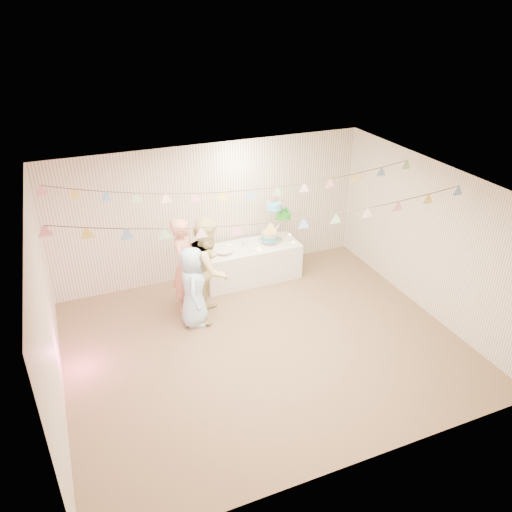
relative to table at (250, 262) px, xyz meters
name	(u,v)px	position (x,y,z in m)	size (l,w,h in m)	color
floor	(264,344)	(-0.58, -2.00, -0.35)	(6.00, 6.00, 0.00)	brown
ceiling	(265,189)	(-0.58, -2.00, 2.25)	(6.00, 6.00, 0.00)	white
back_wall	(212,212)	(-0.58, 0.50, 0.95)	(6.00, 6.00, 0.00)	white
front_wall	(358,382)	(-0.58, -4.50, 0.95)	(6.00, 6.00, 0.00)	white
left_wall	(46,318)	(-3.58, -2.00, 0.95)	(5.00, 5.00, 0.00)	white
right_wall	(429,239)	(2.42, -2.00, 0.95)	(5.00, 5.00, 0.00)	white
table	(250,262)	(0.00, 0.00, 0.00)	(1.86, 0.75, 0.70)	white
cake_stand	(276,218)	(0.55, 0.05, 0.82)	(0.74, 0.44, 0.83)	silver
cake_bottom	(270,236)	(0.40, -0.01, 0.49)	(0.31, 0.31, 0.15)	#28A2BC
cake_middle	(283,218)	(0.73, 0.14, 0.76)	(0.27, 0.27, 0.22)	#209421
cake_top_tier	(274,209)	(0.49, 0.02, 1.03)	(0.25, 0.25, 0.19)	#50CCFD
platter	(223,249)	(-0.55, -0.05, 0.41)	(0.38, 0.38, 0.02)	white
posy	(244,240)	(-0.10, 0.05, 0.47)	(0.12, 0.12, 0.14)	white
person_adult_a	(185,266)	(-1.40, -0.54, 0.50)	(0.62, 0.41, 1.70)	#E69678
person_adult_b	(209,268)	(-1.08, -0.86, 0.54)	(0.87, 0.68, 1.79)	#D3BE82
person_child	(193,287)	(-1.41, -1.01, 0.35)	(0.68, 0.45, 1.40)	#B4DBFF
bunting_back	(237,181)	(-0.58, -0.90, 2.00)	(5.60, 1.10, 0.40)	pink
bunting_front	(271,214)	(-0.58, -2.20, 1.97)	(5.60, 0.90, 0.36)	#72A5E5
tealight_0	(212,256)	(-0.80, -0.15, 0.36)	(0.04, 0.04, 0.03)	#FFD88C
tealight_1	(230,245)	(-0.35, 0.18, 0.36)	(0.04, 0.04, 0.03)	#FFD88C
tealight_2	(260,249)	(0.10, -0.22, 0.36)	(0.04, 0.04, 0.03)	#FFD88C
tealight_3	(263,238)	(0.35, 0.22, 0.36)	(0.04, 0.04, 0.03)	#FFD88C
tealight_4	(293,242)	(0.82, -0.18, 0.36)	(0.04, 0.04, 0.03)	#FFD88C
tealight_5	(290,235)	(0.90, 0.15, 0.36)	(0.04, 0.04, 0.03)	#FFD88C
tealight_6	(259,248)	(0.11, -0.16, 0.36)	(0.04, 0.04, 0.03)	#FFD88C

